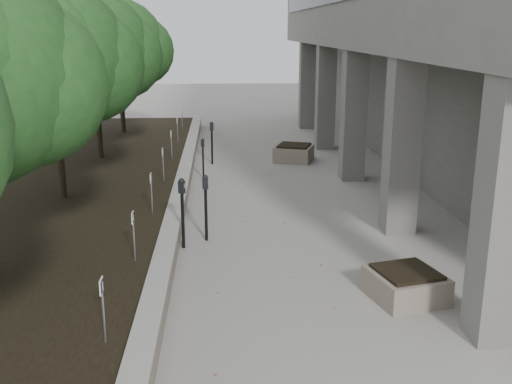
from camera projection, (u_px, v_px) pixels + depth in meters
name	position (u px, v px, depth m)	size (l,w,h in m)	color
ground	(277.00, 382.00, 7.95)	(90.00, 90.00, 0.00)	#9C9690
retaining_wall	(181.00, 190.00, 16.43)	(0.39, 26.00, 0.50)	gray
planting_bed	(48.00, 194.00, 16.23)	(7.00, 26.00, 0.40)	black
crabapple_tree_3	(54.00, 91.00, 14.53)	(4.60, 4.00, 5.44)	#1C4A1C
crabapple_tree_4	(95.00, 75.00, 19.34)	(4.60, 4.00, 5.44)	#1C4A1C
crabapple_tree_5	(120.00, 66.00, 24.15)	(4.60, 4.00, 5.44)	#1C4A1C
parking_sign_2	(103.00, 311.00, 8.06)	(0.04, 0.22, 0.96)	black
parking_sign_3	(134.00, 237.00, 10.95)	(0.04, 0.22, 0.96)	black
parking_sign_4	(152.00, 193.00, 13.83)	(0.04, 0.22, 0.96)	black
parking_sign_5	(163.00, 165.00, 16.72)	(0.04, 0.22, 0.96)	black
parking_sign_6	(171.00, 145.00, 19.60)	(0.04, 0.22, 0.96)	black
parking_sign_7	(178.00, 130.00, 22.49)	(0.04, 0.22, 0.96)	black
parking_sign_8	(182.00, 118.00, 25.37)	(0.04, 0.22, 0.96)	black
parking_meter_2	(183.00, 214.00, 12.62)	(0.15, 0.11, 1.57)	black
parking_meter_3	(206.00, 208.00, 13.09)	(0.15, 0.11, 1.52)	black
parking_meter_4	(203.00, 158.00, 18.66)	(0.13, 0.09, 1.29)	black
parking_meter_5	(212.00, 143.00, 20.59)	(0.15, 0.11, 1.51)	black
planter_front	(406.00, 284.00, 10.35)	(1.16, 1.16, 0.54)	gray
planter_back	(294.00, 153.00, 21.23)	(1.27, 1.27, 0.59)	gray
berry_scatter	(251.00, 249.00, 12.75)	(3.30, 14.10, 0.02)	maroon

